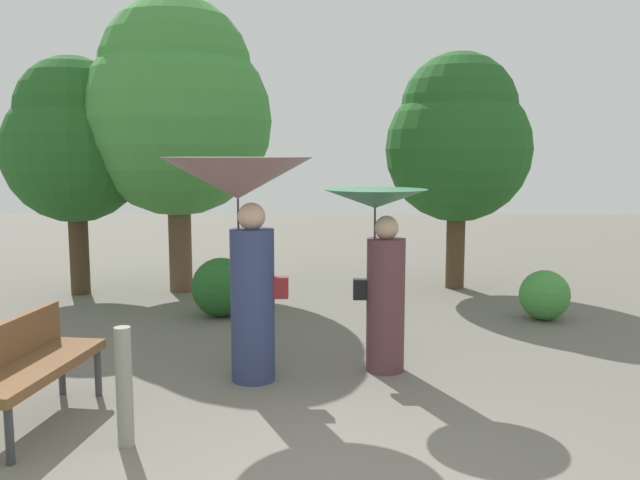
# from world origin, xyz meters

# --- Properties ---
(person_left) EXTENTS (1.39, 1.39, 2.11)m
(person_left) POSITION_xyz_m (-0.73, 2.26, 1.61)
(person_left) COLOR navy
(person_left) RESTS_ON ground
(person_right) EXTENTS (1.02, 1.02, 1.80)m
(person_right) POSITION_xyz_m (0.58, 2.55, 1.19)
(person_right) COLOR #563338
(person_right) RESTS_ON ground
(park_bench) EXTENTS (0.68, 1.55, 0.83)m
(park_bench) POSITION_xyz_m (-2.31, 1.20, 0.51)
(park_bench) COLOR #38383D
(park_bench) RESTS_ON ground
(tree_near_left) EXTENTS (2.89, 2.89, 4.50)m
(tree_near_left) POSITION_xyz_m (-2.19, 6.43, 2.86)
(tree_near_left) COLOR brown
(tree_near_left) RESTS_ON ground
(tree_near_right) EXTENTS (2.28, 2.28, 3.71)m
(tree_near_right) POSITION_xyz_m (2.16, 6.68, 2.40)
(tree_near_right) COLOR #4C3823
(tree_near_right) RESTS_ON ground
(tree_mid_left) EXTENTS (2.11, 2.11, 3.59)m
(tree_mid_left) POSITION_xyz_m (-3.69, 6.21, 2.34)
(tree_mid_left) COLOR #42301E
(tree_mid_left) RESTS_ON ground
(bush_path_right) EXTENTS (0.65, 0.65, 0.65)m
(bush_path_right) POSITION_xyz_m (2.90, 4.59, 0.32)
(bush_path_right) COLOR #428C3D
(bush_path_right) RESTS_ON ground
(bush_behind_bench) EXTENTS (0.78, 0.78, 0.78)m
(bush_behind_bench) POSITION_xyz_m (-1.31, 4.77, 0.39)
(bush_behind_bench) COLOR #235B23
(bush_behind_bench) RESTS_ON ground
(path_marker_post) EXTENTS (0.12, 0.12, 0.90)m
(path_marker_post) POSITION_xyz_m (-1.43, 0.81, 0.45)
(path_marker_post) COLOR gray
(path_marker_post) RESTS_ON ground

